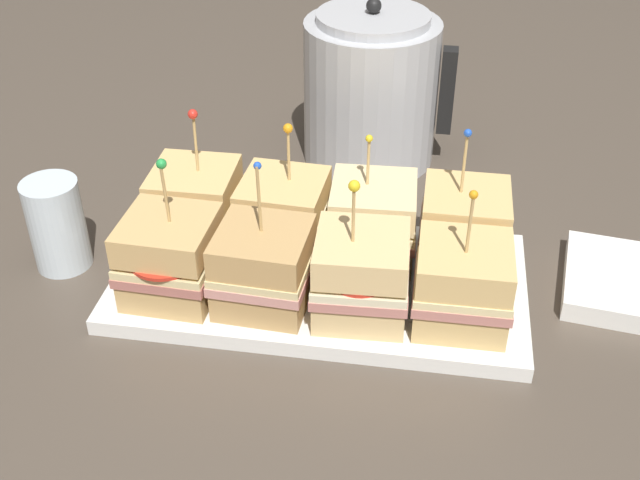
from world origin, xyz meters
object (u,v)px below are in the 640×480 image
(sandwich_front_center_left, at_px, (264,267))
(sandwich_back_far_left, at_px, (196,205))
(sandwich_back_far_right, at_px, (464,228))
(sandwich_front_center_right, at_px, (361,276))
(sandwich_front_far_right, at_px, (462,285))
(napkin_stack, at_px, (631,284))
(kettle_steel, at_px, (371,90))
(sandwich_back_center_right, at_px, (373,222))
(drinking_glass, at_px, (58,223))
(sandwich_back_center_left, at_px, (284,214))
(serving_platter, at_px, (320,282))
(sandwich_front_far_left, at_px, (171,258))

(sandwich_front_center_left, distance_m, sandwich_back_far_left, 0.15)
(sandwich_front_center_left, xyz_separation_m, sandwich_back_far_right, (0.20, 0.10, 0.00))
(sandwich_back_far_right, bearing_deg, sandwich_front_center_right, -134.56)
(sandwich_front_far_right, relative_size, napkin_stack, 0.99)
(sandwich_back_far_right, bearing_deg, napkin_stack, -1.52)
(napkin_stack, bearing_deg, kettle_steel, 140.17)
(sandwich_back_far_left, relative_size, sandwich_back_center_right, 1.10)
(sandwich_front_far_right, bearing_deg, sandwich_back_far_left, 162.02)
(sandwich_front_center_left, relative_size, sandwich_back_far_right, 1.01)
(sandwich_front_far_right, distance_m, sandwich_back_far_left, 0.32)
(sandwich_back_far_right, height_order, drinking_glass, sandwich_back_far_right)
(sandwich_back_center_right, relative_size, kettle_steel, 0.66)
(sandwich_back_far_left, relative_size, kettle_steel, 0.73)
(sandwich_front_far_right, bearing_deg, sandwich_back_center_right, 136.01)
(sandwich_back_center_left, xyz_separation_m, sandwich_back_far_right, (0.20, 0.00, 0.00))
(sandwich_back_far_right, bearing_deg, sandwich_back_center_left, -179.71)
(serving_platter, xyz_separation_m, sandwich_back_far_right, (0.15, 0.05, 0.05))
(sandwich_back_far_right, bearing_deg, serving_platter, -161.65)
(sandwich_back_center_left, bearing_deg, serving_platter, -44.96)
(sandwich_front_far_right, relative_size, sandwich_back_center_left, 1.01)
(sandwich_front_center_right, bearing_deg, sandwich_back_far_right, 45.44)
(napkin_stack, bearing_deg, drinking_glass, -176.19)
(sandwich_front_center_left, xyz_separation_m, sandwich_back_center_left, (0.00, 0.10, 0.00))
(serving_platter, xyz_separation_m, napkin_stack, (0.34, 0.05, 0.00))
(sandwich_back_far_right, distance_m, kettle_steel, 0.30)
(sandwich_front_center_right, bearing_deg, sandwich_front_far_left, 179.93)
(sandwich_back_far_left, xyz_separation_m, sandwich_back_center_left, (0.10, -0.00, -0.00))
(sandwich_front_far_left, height_order, sandwich_front_center_left, sandwich_front_center_left)
(sandwich_front_far_right, distance_m, sandwich_back_center_right, 0.14)
(drinking_glass, bearing_deg, sandwich_back_center_right, 7.29)
(sandwich_front_far_left, bearing_deg, kettle_steel, 64.82)
(sandwich_front_far_left, xyz_separation_m, kettle_steel, (0.17, 0.37, 0.04))
(sandwich_back_center_right, bearing_deg, sandwich_back_far_left, 179.44)
(sandwich_front_center_left, relative_size, sandwich_front_far_right, 1.06)
(sandwich_front_far_left, distance_m, sandwich_back_far_right, 0.32)
(sandwich_front_center_left, height_order, sandwich_back_center_left, sandwich_front_center_left)
(drinking_glass, relative_size, napkin_stack, 0.68)
(sandwich_front_center_left, height_order, sandwich_back_far_right, sandwich_front_center_left)
(sandwich_front_far_right, bearing_deg, sandwich_back_center_left, 154.00)
(sandwich_front_far_left, height_order, drinking_glass, sandwich_front_far_left)
(sandwich_front_center_left, relative_size, sandwich_back_center_left, 1.07)
(kettle_steel, bearing_deg, serving_platter, -93.90)
(serving_platter, height_order, drinking_glass, drinking_glass)
(sandwich_front_far_right, bearing_deg, serving_platter, 162.19)
(sandwich_front_center_right, xyz_separation_m, napkin_stack, (0.29, 0.10, -0.05))
(serving_platter, relative_size, sandwich_back_center_right, 3.01)
(sandwich_front_center_right, height_order, sandwich_back_far_left, sandwich_back_far_left)
(sandwich_back_far_left, bearing_deg, sandwich_back_center_right, -0.56)
(sandwich_front_center_left, distance_m, sandwich_back_far_right, 0.23)
(sandwich_back_far_left, height_order, sandwich_back_far_right, same)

